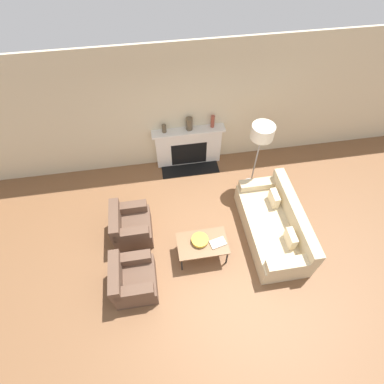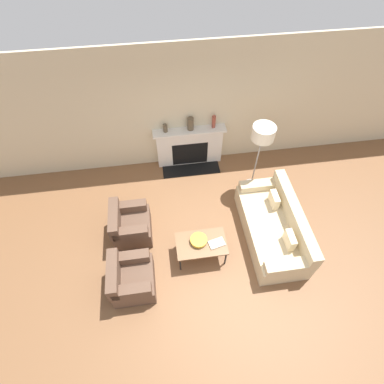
# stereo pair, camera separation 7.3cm
# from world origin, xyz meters

# --- Properties ---
(ground_plane) EXTENTS (18.00, 18.00, 0.00)m
(ground_plane) POSITION_xyz_m (0.00, 0.00, 0.00)
(ground_plane) COLOR brown
(wall_back) EXTENTS (18.00, 0.06, 2.90)m
(wall_back) POSITION_xyz_m (0.00, 2.92, 1.45)
(wall_back) COLOR beige
(wall_back) RESTS_ON ground_plane
(fireplace) EXTENTS (1.64, 0.59, 1.02)m
(fireplace) POSITION_xyz_m (0.14, 2.78, 0.50)
(fireplace) COLOR silver
(fireplace) RESTS_ON ground_plane
(couch) EXTENTS (0.96, 2.04, 0.82)m
(couch) POSITION_xyz_m (1.51, 0.51, 0.30)
(couch) COLOR #CCB78E
(couch) RESTS_ON ground_plane
(armchair_near) EXTENTS (0.74, 0.78, 0.77)m
(armchair_near) POSITION_xyz_m (-1.30, -0.16, 0.31)
(armchair_near) COLOR brown
(armchair_near) RESTS_ON ground_plane
(armchair_far) EXTENTS (0.74, 0.78, 0.77)m
(armchair_far) POSITION_xyz_m (-1.30, 0.94, 0.31)
(armchair_far) COLOR brown
(armchair_far) RESTS_ON ground_plane
(coffee_table) EXTENTS (0.93, 0.58, 0.46)m
(coffee_table) POSITION_xyz_m (0.01, 0.27, 0.42)
(coffee_table) COLOR brown
(coffee_table) RESTS_ON ground_plane
(bowl) EXTENTS (0.31, 0.31, 0.08)m
(bowl) POSITION_xyz_m (-0.03, 0.31, 0.51)
(bowl) COLOR gold
(bowl) RESTS_ON coffee_table
(book) EXTENTS (0.32, 0.24, 0.02)m
(book) POSITION_xyz_m (0.29, 0.22, 0.47)
(book) COLOR #B2A893
(book) RESTS_ON coffee_table
(floor_lamp) EXTENTS (0.45, 0.45, 1.71)m
(floor_lamp) POSITION_xyz_m (1.44, 1.85, 1.47)
(floor_lamp) COLOR gray
(floor_lamp) RESTS_ON ground_plane
(mantel_vase_left) EXTENTS (0.10, 0.10, 0.18)m
(mantel_vase_left) POSITION_xyz_m (-0.39, 2.79, 1.11)
(mantel_vase_left) COLOR brown
(mantel_vase_left) RESTS_ON fireplace
(mantel_vase_center_left) EXTENTS (0.14, 0.14, 0.30)m
(mantel_vase_center_left) POSITION_xyz_m (0.17, 2.79, 1.17)
(mantel_vase_center_left) COLOR brown
(mantel_vase_center_left) RESTS_ON fireplace
(mantel_vase_center_right) EXTENTS (0.08, 0.08, 0.29)m
(mantel_vase_center_right) POSITION_xyz_m (0.68, 2.79, 1.17)
(mantel_vase_center_right) COLOR brown
(mantel_vase_center_right) RESTS_ON fireplace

